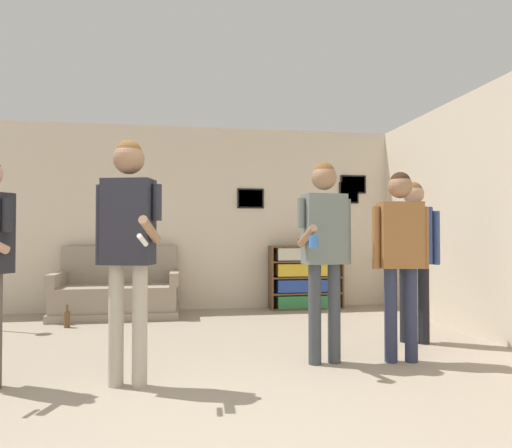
# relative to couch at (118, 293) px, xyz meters

# --- Properties ---
(wall_back) EXTENTS (8.63, 0.08, 2.70)m
(wall_back) POSITION_rel_couch_xyz_m (0.93, 0.41, 1.05)
(wall_back) COLOR beige
(wall_back) RESTS_ON ground_plane
(wall_right) EXTENTS (0.06, 6.95, 2.70)m
(wall_right) POSITION_rel_couch_xyz_m (4.06, -1.89, 1.05)
(wall_right) COLOR beige
(wall_right) RESTS_ON ground_plane
(couch) EXTENTS (1.64, 0.80, 0.94)m
(couch) POSITION_rel_couch_xyz_m (0.00, 0.00, 0.00)
(couch) COLOR gray
(couch) RESTS_ON ground_plane
(bookshelf) EXTENTS (1.09, 0.30, 0.94)m
(bookshelf) POSITION_rel_couch_xyz_m (2.68, 0.19, 0.16)
(bookshelf) COLOR brown
(bookshelf) RESTS_ON ground_plane
(person_player_foreground_center) EXTENTS (0.49, 0.56, 1.81)m
(person_player_foreground_center) POSITION_rel_couch_xyz_m (0.48, -2.95, 0.82)
(person_player_foreground_center) COLOR #B7AD99
(person_player_foreground_center) RESTS_ON ground_plane
(person_watcher_holding_cup) EXTENTS (0.50, 0.46, 1.74)m
(person_watcher_holding_cup) POSITION_rel_couch_xyz_m (2.08, -2.61, 0.77)
(person_watcher_holding_cup) COLOR #3D4247
(person_watcher_holding_cup) RESTS_ON ground_plane
(person_spectator_near_bookshelf) EXTENTS (0.50, 0.24, 1.66)m
(person_spectator_near_bookshelf) POSITION_rel_couch_xyz_m (2.76, -2.67, 0.71)
(person_spectator_near_bookshelf) COLOR #2D334C
(person_spectator_near_bookshelf) RESTS_ON ground_plane
(person_spectator_far_right) EXTENTS (0.43, 0.36, 1.65)m
(person_spectator_far_right) POSITION_rel_couch_xyz_m (3.22, -2.04, 0.70)
(person_spectator_far_right) COLOR black
(person_spectator_far_right) RESTS_ON ground_plane
(bottle_on_floor) EXTENTS (0.07, 0.07, 0.27)m
(bottle_on_floor) POSITION_rel_couch_xyz_m (-0.49, -0.68, -0.20)
(bottle_on_floor) COLOR brown
(bottle_on_floor) RESTS_ON ground_plane
(drinking_cup) EXTENTS (0.07, 0.07, 0.10)m
(drinking_cup) POSITION_rel_couch_xyz_m (2.60, 0.19, 0.68)
(drinking_cup) COLOR red
(drinking_cup) RESTS_ON bookshelf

